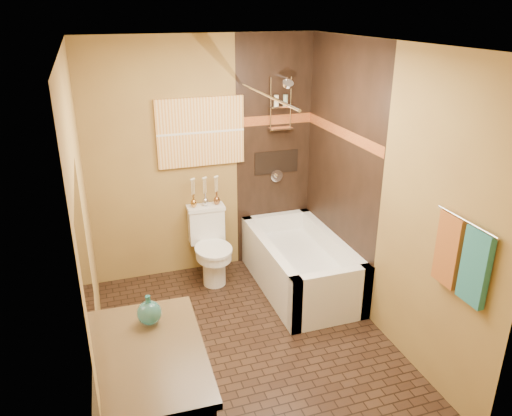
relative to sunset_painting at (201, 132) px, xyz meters
name	(u,v)px	position (x,y,z in m)	size (l,w,h in m)	color
floor	(249,344)	(0.03, -1.48, -1.55)	(3.00, 3.00, 0.00)	black
wall_left	(86,233)	(-1.17, -1.48, -0.30)	(0.02, 3.00, 2.50)	olive
wall_right	(382,195)	(1.23, -1.48, -0.30)	(0.02, 3.00, 2.50)	olive
wall_back	(204,160)	(0.03, 0.02, -0.30)	(2.40, 0.02, 2.50)	olive
wall_front	(337,319)	(0.03, -2.98, -0.30)	(2.40, 0.02, 2.50)	olive
ceiling	(247,44)	(0.03, -1.48, 0.95)	(3.00, 3.00, 0.00)	silver
alcove_tile_back	(274,153)	(0.80, 0.01, -0.30)	(0.85, 0.01, 2.50)	black
alcove_tile_right	(340,169)	(1.22, -0.73, -0.30)	(0.01, 1.50, 2.50)	black
mosaic_band_back	(275,120)	(0.80, 0.00, 0.07)	(0.85, 0.01, 0.10)	maroon
mosaic_band_right	(341,132)	(1.21, -0.73, 0.07)	(0.01, 1.50, 0.10)	maroon
alcove_niche	(276,162)	(0.83, 0.01, -0.40)	(0.50, 0.01, 0.25)	black
shower_fixtures	(281,117)	(0.83, -0.10, 0.12)	(0.24, 0.33, 1.16)	silver
curtain_rod	(265,94)	(0.43, -0.73, 0.47)	(0.03, 0.03, 1.55)	silver
towel_bar	(467,221)	(1.18, -2.53, -0.10)	(0.02, 0.02, 0.55)	silver
towel_teal	(475,267)	(1.19, -2.66, -0.37)	(0.05, 0.22, 0.52)	#227270
towel_rust	(449,250)	(1.19, -2.40, -0.37)	(0.05, 0.22, 0.52)	#9A571C
sunset_painting	(201,132)	(0.00, 0.00, 0.00)	(0.90, 0.04, 0.70)	orange
vanity_mirror	(86,267)	(-1.16, -2.48, -0.05)	(0.01, 1.00, 0.90)	white
bathtub	(300,268)	(0.83, -0.73, -1.33)	(0.80, 1.50, 0.55)	white
toilet	(211,245)	(0.00, -0.26, -1.16)	(0.40, 0.59, 0.78)	white
vanity	(154,412)	(-0.90, -2.48, -1.09)	(0.66, 1.05, 0.91)	black
teal_bottle	(149,310)	(-0.85, -2.21, -0.54)	(0.15, 0.15, 0.24)	#216561
bud_vases	(205,191)	(0.00, -0.09, -0.60)	(0.31, 0.07, 0.31)	#C1873C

